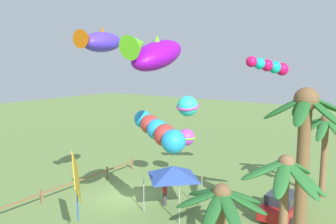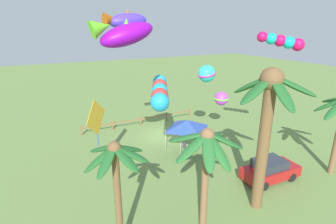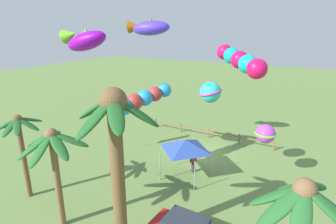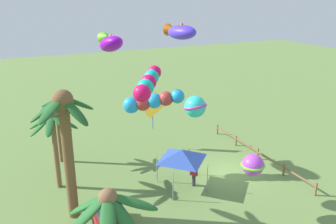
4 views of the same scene
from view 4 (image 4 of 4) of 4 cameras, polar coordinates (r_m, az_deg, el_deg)
The scene contains 16 objects.
ground_plane at distance 27.38m, azimuth 9.21°, elevation -9.72°, with size 120.00×120.00×0.00m, color olive.
palm_tree_0 at distance 14.78m, azimuth -9.38°, elevation -16.67°, with size 3.71×3.80×5.79m.
palm_tree_1 at distance 24.58m, azimuth -18.09°, elevation -2.58°, with size 3.52×3.28×5.60m.
palm_tree_2 at distance 20.59m, azimuth -16.31°, elevation -2.83°, with size 3.85×3.91×8.00m.
palm_tree_3 at distance 28.45m, azimuth -17.59°, elevation -0.06°, with size 2.78×2.87×5.44m.
rail_fence at distance 29.75m, azimuth 14.37°, elevation -6.39°, with size 12.13×0.12×0.95m.
parked_car_0 at distance 20.82m, azimuth -9.03°, elevation -17.39°, with size 3.96×1.86×1.51m.
spectator_0 at distance 25.10m, azimuth 4.22°, elevation -10.20°, with size 0.43×0.43×1.59m.
festival_tent at distance 24.19m, azimuth 2.26°, elevation -6.92°, with size 2.86×2.86×2.85m.
kite_fish_0 at distance 26.28m, azimuth -9.35°, elevation 11.03°, with size 3.53×1.59×1.85m.
kite_ball_1 at distance 21.39m, azimuth 4.44°, elevation 0.87°, with size 1.79×1.79×1.33m.
kite_diamond_2 at distance 29.75m, azimuth -2.53°, elevation 1.02°, with size 1.67×1.77×3.32m.
kite_fish_3 at distance 26.40m, azimuth 1.99°, elevation 12.89°, with size 3.41×1.92×1.38m.
kite_tube_4 at distance 16.44m, azimuth -3.30°, elevation 4.62°, with size 2.53×2.12×1.22m.
kite_tube_5 at distance 25.03m, azimuth -2.72°, elevation 1.75°, with size 2.48×4.10×1.73m.
kite_ball_6 at distance 21.14m, azimuth 13.61°, elevation -8.36°, with size 1.74×1.74×1.28m.
Camera 4 is at (-19.57, 14.09, 12.97)m, focal length 37.59 mm.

